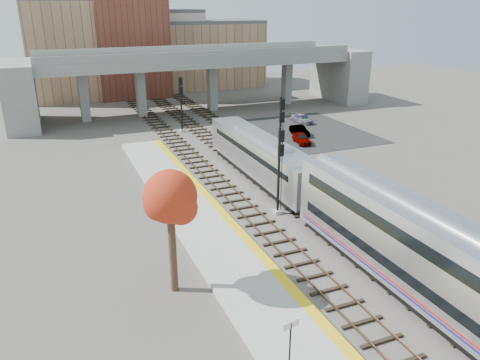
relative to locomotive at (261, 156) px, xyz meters
name	(u,v)px	position (x,y,z in m)	size (l,w,h in m)	color
ground	(336,249)	(-1.00, -14.24, -2.28)	(160.00, 160.00, 0.00)	#47423D
platform	(238,268)	(-8.25, -14.24, -2.10)	(4.50, 60.00, 0.35)	#9E9E99
yellow_strip	(265,260)	(-6.35, -14.24, -1.92)	(0.70, 60.00, 0.01)	yellow
tracks	(268,184)	(-0.07, -1.74, -2.20)	(10.70, 95.00, 0.25)	black
overpass	(199,73)	(3.92, 30.76, 3.53)	(54.00, 12.00, 9.50)	slate
buildings_far	(144,48)	(0.26, 52.33, 5.60)	(43.00, 21.00, 20.60)	tan
parking_lot	(306,131)	(13.00, 13.76, -2.26)	(14.00, 18.00, 0.04)	black
locomotive	(261,156)	(0.00, 0.00, 0.00)	(3.02, 19.05, 4.10)	#A8AAB2
coach	(447,271)	(0.00, -22.61, 0.52)	(3.03, 25.00, 5.00)	#A8AAB2
signal_mast_near	(279,173)	(-2.10, -7.67, 1.21)	(0.60, 0.64, 7.04)	#9E9E99
signal_mast_mid	(280,137)	(2.00, 0.10, 1.65)	(0.60, 0.64, 7.68)	#9E9E99
signal_mast_far	(181,105)	(-2.10, 19.60, 1.27)	(0.60, 0.64, 7.13)	#9E9E99
station_sign	(291,333)	(-9.29, -22.91, -0.30)	(0.90, 0.19, 2.27)	black
tree	(170,202)	(-12.46, -14.74, 3.31)	(3.60, 3.60, 7.53)	#382619
car_a	(302,138)	(9.51, 8.95, -1.62)	(1.46, 3.64, 1.24)	#99999E
car_b	(300,131)	(11.07, 12.21, -1.63)	(1.29, 3.69, 1.22)	#99999E
car_c	(302,119)	(14.67, 17.88, -1.67)	(1.60, 3.94, 1.14)	#99999E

